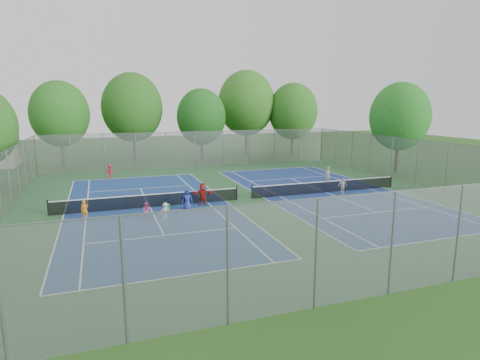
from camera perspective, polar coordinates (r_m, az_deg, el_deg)
name	(u,v)px	position (r m, az deg, el deg)	size (l,w,h in m)	color
ground	(244,199)	(30.11, 0.63, -2.77)	(120.00, 120.00, 0.00)	#245019
court_pad	(244,199)	(30.11, 0.63, -2.76)	(32.00, 32.00, 0.01)	#295730
court_left	(150,207)	(28.55, -12.72, -3.78)	(10.97, 23.77, 0.01)	navy
court_right	(326,192)	(33.10, 12.10, -1.73)	(10.97, 23.77, 0.01)	navy
net_left	(149,201)	(28.44, -12.75, -2.93)	(12.87, 0.10, 0.91)	black
net_right	(326,187)	(33.01, 12.13, -0.98)	(12.87, 0.10, 0.91)	black
fence_north	(195,150)	(44.91, -6.39, 4.33)	(32.00, 0.10, 4.00)	gray
fence_south	(392,244)	(16.09, 20.79, -8.48)	(32.00, 0.10, 4.00)	gray
fence_east	(417,163)	(38.19, 23.84, 2.28)	(32.00, 0.10, 4.00)	gray
tree_nw	(60,114)	(49.65, -24.27, 8.57)	(6.40, 6.40, 9.58)	#443326
tree_nl	(132,108)	(50.63, -15.07, 9.93)	(7.20, 7.20, 10.69)	#443326
tree_nc	(201,117)	(49.97, -5.53, 8.92)	(6.00, 6.00, 8.85)	#443326
tree_nr	(246,103)	(54.87, 0.90, 10.87)	(7.60, 7.60, 11.42)	#443326
tree_ne	(293,111)	(55.45, 7.54, 9.67)	(6.60, 6.60, 9.77)	#443326
tree_side_e	(400,116)	(44.32, 21.77, 8.39)	(6.00, 6.00, 9.20)	#443326
ball_crate	(148,215)	(26.15, -12.98, -4.85)	(0.36, 0.36, 0.31)	blue
ball_hopper	(168,208)	(26.99, -10.22, -3.98)	(0.28, 0.28, 0.54)	green
student_a	(85,210)	(26.80, -21.24, -3.95)	(0.44, 0.29, 1.20)	orange
student_b	(147,211)	(25.43, -13.11, -4.34)	(0.55, 0.43, 1.13)	#CB4F86
student_c	(165,211)	(25.42, -10.55, -4.34)	(0.68, 0.39, 1.05)	beige
student_d	(185,200)	(27.70, -7.76, -2.85)	(0.68, 0.28, 1.17)	black
student_e	(187,199)	(27.36, -7.52, -2.74)	(0.70, 0.46, 1.43)	#293797
student_f	(203,194)	(28.41, -5.33, -2.02)	(1.47, 0.47, 1.58)	#A52217
child_far_baseline	(110,171)	(40.37, -17.98, 1.16)	(0.84, 0.48, 1.29)	red
instructor	(328,176)	(36.16, 12.35, 0.59)	(0.58, 0.38, 1.59)	#9A9A9D
teen_court_b	(342,186)	(32.52, 14.37, -0.87)	(0.79, 0.33, 1.35)	silver
tennis_ball_0	(162,219)	(25.44, -11.01, -5.49)	(0.07, 0.07, 0.07)	#C5F037
tennis_ball_1	(132,233)	(23.28, -15.16, -7.24)	(0.07, 0.07, 0.07)	#AACC2F
tennis_ball_2	(97,218)	(26.75, -19.71, -5.13)	(0.07, 0.07, 0.07)	gold
tennis_ball_3	(222,214)	(26.23, -2.62, -4.79)	(0.07, 0.07, 0.07)	#CCD631
tennis_ball_4	(206,211)	(26.94, -4.89, -4.39)	(0.07, 0.07, 0.07)	yellow
tennis_ball_5	(99,228)	(24.74, -19.47, -6.40)	(0.07, 0.07, 0.07)	gold
tennis_ball_6	(92,225)	(25.29, -20.27, -6.08)	(0.07, 0.07, 0.07)	#C0D732
tennis_ball_7	(177,217)	(25.70, -8.99, -5.26)	(0.07, 0.07, 0.07)	gold
tennis_ball_8	(114,216)	(26.82, -17.45, -4.95)	(0.07, 0.07, 0.07)	#B2D531
tennis_ball_9	(78,228)	(25.08, -22.04, -6.36)	(0.07, 0.07, 0.07)	#BFE034
tennis_ball_10	(180,211)	(26.99, -8.48, -4.45)	(0.07, 0.07, 0.07)	gold
tennis_ball_11	(216,207)	(27.77, -3.40, -3.91)	(0.07, 0.07, 0.07)	#BBCB2F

